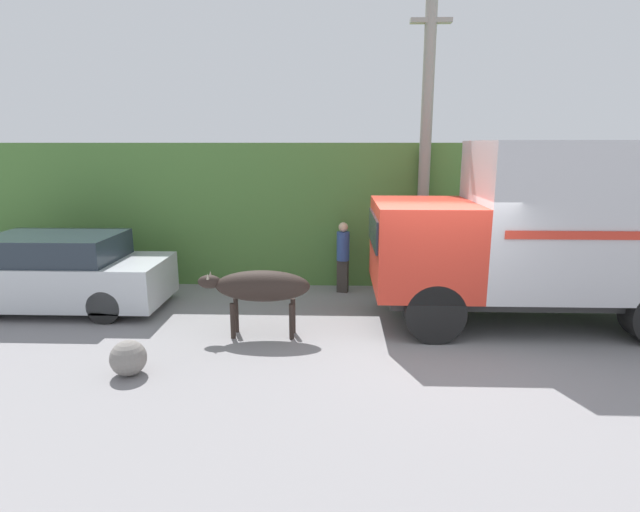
{
  "coord_description": "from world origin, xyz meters",
  "views": [
    {
      "loc": [
        -1.78,
        -8.26,
        3.43
      ],
      "look_at": [
        -2.08,
        0.72,
        1.41
      ],
      "focal_mm": 28.0,
      "sensor_mm": 36.0,
      "label": 1
    }
  ],
  "objects_px": {
    "cargo_truck": "(554,229)",
    "roadside_rock": "(128,358)",
    "pedestrian_on_hill": "(343,254)",
    "utility_pole": "(426,139)",
    "brown_cow": "(260,287)",
    "parked_suv": "(53,273)"
  },
  "relations": [
    {
      "from": "cargo_truck",
      "to": "roadside_rock",
      "type": "relative_size",
      "value": 11.4
    },
    {
      "from": "pedestrian_on_hill",
      "to": "utility_pole",
      "type": "xyz_separation_m",
      "value": [
        1.86,
        0.37,
        2.6
      ]
    },
    {
      "from": "brown_cow",
      "to": "parked_suv",
      "type": "xyz_separation_m",
      "value": [
        -4.59,
        1.36,
        -0.15
      ]
    },
    {
      "from": "cargo_truck",
      "to": "parked_suv",
      "type": "height_order",
      "value": "cargo_truck"
    },
    {
      "from": "cargo_truck",
      "to": "parked_suv",
      "type": "xyz_separation_m",
      "value": [
        -10.02,
        0.57,
        -1.1
      ]
    },
    {
      "from": "pedestrian_on_hill",
      "to": "roadside_rock",
      "type": "height_order",
      "value": "pedestrian_on_hill"
    },
    {
      "from": "cargo_truck",
      "to": "utility_pole",
      "type": "relative_size",
      "value": 0.9
    },
    {
      "from": "utility_pole",
      "to": "roadside_rock",
      "type": "distance_m",
      "value": 7.78
    },
    {
      "from": "utility_pole",
      "to": "brown_cow",
      "type": "bearing_deg",
      "value": -136.87
    },
    {
      "from": "parked_suv",
      "to": "pedestrian_on_hill",
      "type": "height_order",
      "value": "pedestrian_on_hill"
    },
    {
      "from": "brown_cow",
      "to": "utility_pole",
      "type": "relative_size",
      "value": 0.3
    },
    {
      "from": "utility_pole",
      "to": "pedestrian_on_hill",
      "type": "bearing_deg",
      "value": -168.75
    },
    {
      "from": "brown_cow",
      "to": "roadside_rock",
      "type": "distance_m",
      "value": 2.52
    },
    {
      "from": "cargo_truck",
      "to": "brown_cow",
      "type": "relative_size",
      "value": 3.07
    },
    {
      "from": "brown_cow",
      "to": "pedestrian_on_hill",
      "type": "bearing_deg",
      "value": 63.81
    },
    {
      "from": "cargo_truck",
      "to": "utility_pole",
      "type": "distance_m",
      "value": 3.55
    },
    {
      "from": "brown_cow",
      "to": "utility_pole",
      "type": "bearing_deg",
      "value": 45.43
    },
    {
      "from": "cargo_truck",
      "to": "brown_cow",
      "type": "distance_m",
      "value": 5.57
    },
    {
      "from": "parked_suv",
      "to": "roadside_rock",
      "type": "distance_m",
      "value": 4.17
    },
    {
      "from": "pedestrian_on_hill",
      "to": "roadside_rock",
      "type": "xyz_separation_m",
      "value": [
        -3.29,
        -4.46,
        -0.66
      ]
    },
    {
      "from": "cargo_truck",
      "to": "parked_suv",
      "type": "relative_size",
      "value": 1.31
    },
    {
      "from": "utility_pole",
      "to": "roadside_rock",
      "type": "height_order",
      "value": "utility_pole"
    }
  ]
}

